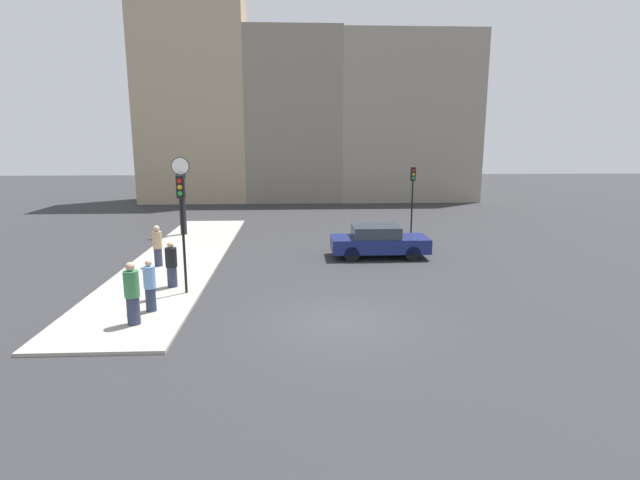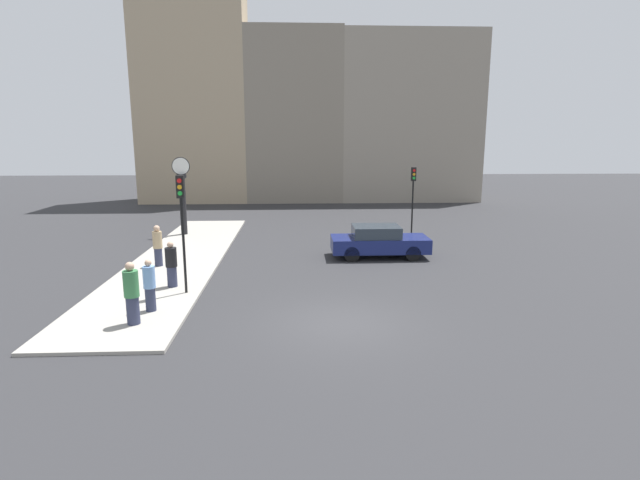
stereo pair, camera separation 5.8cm
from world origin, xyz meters
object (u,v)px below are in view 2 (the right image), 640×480
at_px(traffic_light_near, 182,210).
at_px(pedestrian_blue_stripe, 150,286).
at_px(traffic_light_far, 413,187).
at_px(pedestrian_tan_coat, 158,246).
at_px(pedestrian_black_jacket, 171,265).
at_px(sedan_car, 379,241).
at_px(street_clock, 183,197).
at_px(pedestrian_green_hoodie, 132,294).

bearing_deg(traffic_light_near, pedestrian_blue_stripe, -110.72).
xyz_separation_m(traffic_light_far, pedestrian_blue_stripe, (-11.10, -12.66, -1.79)).
xyz_separation_m(pedestrian_tan_coat, pedestrian_black_jacket, (1.30, -3.04, -0.05)).
bearing_deg(traffic_light_far, pedestrian_tan_coat, -150.37).
bearing_deg(sedan_car, traffic_light_near, -144.92).
bearing_deg(pedestrian_blue_stripe, traffic_light_far, 48.74).
bearing_deg(pedestrian_tan_coat, traffic_light_far, 29.63).
bearing_deg(street_clock, pedestrian_green_hoodie, -83.57).
height_order(street_clock, pedestrian_blue_stripe, street_clock).
bearing_deg(traffic_light_far, pedestrian_green_hoodie, -129.36).
relative_size(traffic_light_near, pedestrian_tan_coat, 2.35).
bearing_deg(pedestrian_green_hoodie, pedestrian_black_jacket, 86.54).
bearing_deg(pedestrian_black_jacket, sedan_car, 29.06).
distance_m(pedestrian_blue_stripe, pedestrian_black_jacket, 2.59).
height_order(sedan_car, traffic_light_near, traffic_light_near).
xyz_separation_m(traffic_light_near, pedestrian_blue_stripe, (-0.69, -1.83, -2.09)).
relative_size(traffic_light_far, street_clock, 0.89).
bearing_deg(sedan_car, street_clock, 151.34).
distance_m(pedestrian_blue_stripe, pedestrian_tan_coat, 5.76).
relative_size(traffic_light_far, pedestrian_tan_coat, 2.18).
xyz_separation_m(traffic_light_near, pedestrian_tan_coat, (-1.96, 3.79, -2.04)).
bearing_deg(street_clock, pedestrian_blue_stripe, -82.19).
bearing_deg(street_clock, pedestrian_black_jacket, -80.02).
relative_size(traffic_light_far, pedestrian_blue_stripe, 2.30).
height_order(traffic_light_near, pedestrian_black_jacket, traffic_light_near).
height_order(pedestrian_blue_stripe, pedestrian_black_jacket, pedestrian_black_jacket).
distance_m(sedan_car, pedestrian_black_jacket, 9.48).
distance_m(traffic_light_near, pedestrian_black_jacket, 2.31).
bearing_deg(pedestrian_green_hoodie, traffic_light_far, 50.64).
height_order(pedestrian_blue_stripe, pedestrian_tan_coat, pedestrian_tan_coat).
bearing_deg(pedestrian_blue_stripe, sedan_car, 40.82).
distance_m(sedan_car, pedestrian_blue_stripe, 11.00).
distance_m(street_clock, pedestrian_green_hoodie, 13.93).
relative_size(traffic_light_near, traffic_light_far, 1.08).
xyz_separation_m(sedan_car, street_clock, (-10.06, 5.50, 1.43)).
relative_size(sedan_car, street_clock, 1.04).
distance_m(street_clock, pedestrian_tan_coat, 7.18).
relative_size(pedestrian_tan_coat, pedestrian_black_jacket, 1.04).
height_order(traffic_light_far, pedestrian_green_hoodie, traffic_light_far).
bearing_deg(pedestrian_green_hoodie, traffic_light_near, 73.38).
height_order(traffic_light_near, pedestrian_green_hoodie, traffic_light_near).
height_order(traffic_light_far, street_clock, street_clock).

